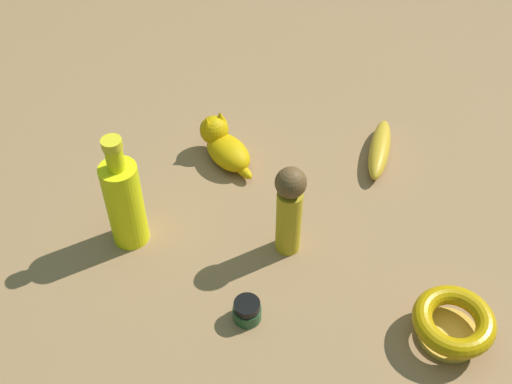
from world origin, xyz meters
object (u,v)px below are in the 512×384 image
at_px(nail_polish_jar, 247,311).
at_px(bowl, 453,323).
at_px(person_figure_adult, 289,208).
at_px(cat_figurine, 224,145).
at_px(bottle_tall, 124,201).
at_px(banana, 380,149).

relative_size(nail_polish_jar, bowl, 0.36).
height_order(person_figure_adult, cat_figurine, person_figure_adult).
relative_size(bottle_tall, bowl, 1.82).
relative_size(person_figure_adult, cat_figurine, 1.31).
bearing_deg(nail_polish_jar, person_figure_adult, 60.03).
height_order(person_figure_adult, nail_polish_jar, person_figure_adult).
bearing_deg(bowl, cat_figurine, 126.95).
bearing_deg(cat_figurine, nail_polish_jar, -87.05).
distance_m(cat_figurine, bottle_tall, 0.26).
xyz_separation_m(banana, nail_polish_jar, (-0.29, -0.35, -0.00)).
bearing_deg(bottle_tall, cat_figurine, 48.14).
height_order(banana, nail_polish_jar, same).
bearing_deg(bottle_tall, banana, 19.80).
bearing_deg(cat_figurine, banana, -3.67).
bearing_deg(cat_figurine, person_figure_adult, -67.23).
bearing_deg(cat_figurine, bottle_tall, -131.86).
distance_m(nail_polish_jar, cat_figurine, 0.37).
xyz_separation_m(person_figure_adult, bowl, (0.23, -0.20, -0.06)).
distance_m(banana, person_figure_adult, 0.31).
height_order(nail_polish_jar, bowl, bowl).
bearing_deg(nail_polish_jar, banana, 50.93).
xyz_separation_m(banana, person_figure_adult, (-0.21, -0.22, 0.08)).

